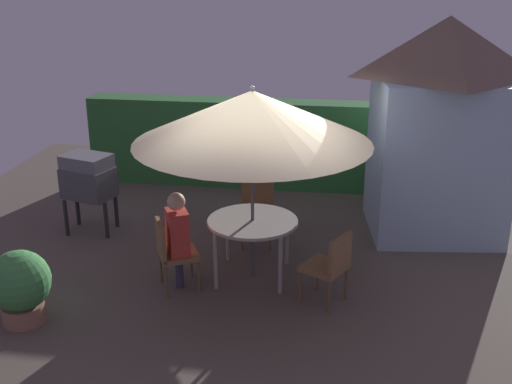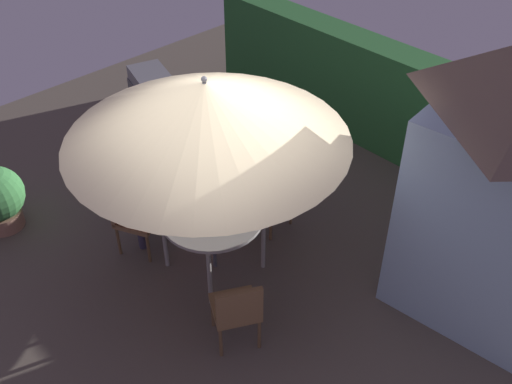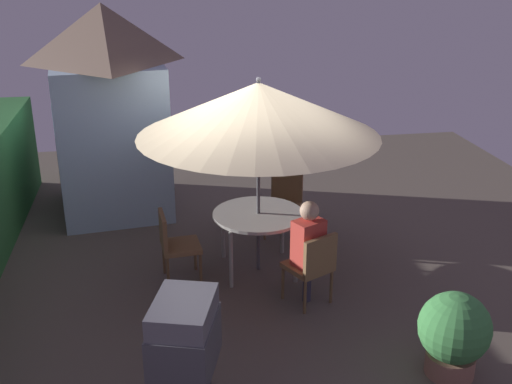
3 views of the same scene
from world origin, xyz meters
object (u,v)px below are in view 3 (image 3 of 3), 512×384
Objects in this scene: chair_far_side at (284,200)px; potted_plant_by_shed at (454,332)px; person_in_red at (308,240)px; patio_table at (258,218)px; garden_shed at (109,109)px; patio_umbrella at (258,109)px; bbq_grill at (184,338)px; chair_near_shed at (313,264)px; chair_toward_hedge at (174,242)px.

potted_plant_by_shed is at bearing -164.93° from chair_far_side.
patio_table is at bearing 26.43° from person_in_red.
chair_far_side is (-1.43, -2.43, -1.09)m from garden_shed.
potted_plant_by_shed is (-2.40, -1.47, -1.65)m from patio_umbrella.
patio_umbrella reaches higher than bbq_grill.
chair_near_shed is 1.00× the size of chair_toward_hedge.
potted_plant_by_shed is (-3.41, -0.92, -0.06)m from chair_far_side.
chair_near_shed is at bearing -153.57° from person_in_red.
chair_toward_hedge is at bearing 62.95° from person_in_red.
chair_near_shed is at bearing -42.68° from bbq_grill.
chair_far_side is 3.53m from potted_plant_by_shed.
patio_table is 1.09m from chair_toward_hedge.
chair_near_shed reaches higher than patio_table.
chair_toward_hedge is at bearing 47.77° from potted_plant_by_shed.
bbq_grill reaches higher than chair_toward_hedge.
garden_shed is at bearing 8.91° from bbq_grill.
potted_plant_by_shed is at bearing -148.49° from patio_table.
chair_near_shed is at bearing -145.25° from garden_shed.
person_in_red is at bearing -145.07° from garden_shed.
chair_far_side is at bearing -3.87° from person_in_red.
chair_toward_hedge is (-0.10, 1.07, -1.59)m from patio_umbrella.
bbq_grill reaches higher than patio_table.
patio_umbrella reaches higher than person_in_red.
bbq_grill is 2.54m from chair_toward_hedge.
bbq_grill is 2.31m from chair_near_shed.
bbq_grill is at bearing 139.30° from person_in_red.
patio_table is 2.83m from potted_plant_by_shed.
patio_umbrella is 3.10m from bbq_grill.
chair_near_shed is at bearing -153.57° from patio_umbrella.
chair_far_side is (1.01, -0.55, -0.20)m from patio_table.
garden_shed reaches higher than patio_umbrella.
person_in_red is at bearing -117.05° from chair_toward_hedge.
bbq_grill is at bearing 157.52° from patio_umbrella.
bbq_grill is 1.33× the size of chair_far_side.
chair_near_shed is 1.75m from chair_toward_hedge.
garden_shed is at bearing 37.57° from patio_table.
bbq_grill is 1.33× the size of chair_near_shed.
person_in_red reaches higher than potted_plant_by_shed.
garden_shed is 5.17m from bbq_grill.
garden_shed is 1.09× the size of patio_umbrella.
chair_far_side is at bearing -120.45° from garden_shed.
person_in_red is at bearing -153.57° from patio_umbrella.
patio_umbrella is at bearing -142.43° from garden_shed.
chair_far_side is at bearing -24.30° from bbq_grill.
chair_far_side is at bearing 15.07° from potted_plant_by_shed.
garden_shed is 3.51× the size of chair_near_shed.
bbq_grill is (-2.62, 1.08, -1.27)m from patio_umbrella.
patio_table is 2.83m from bbq_grill.
person_in_red is (-0.86, -0.43, -1.33)m from patio_umbrella.
chair_near_shed is 1.00× the size of chair_far_side.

